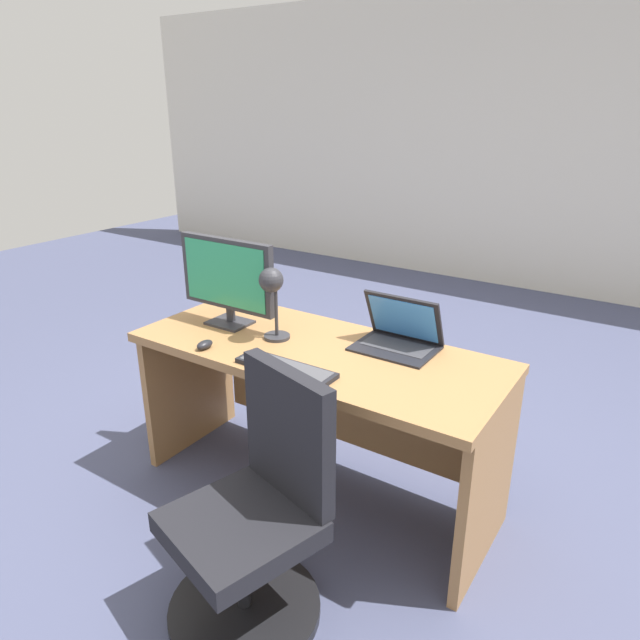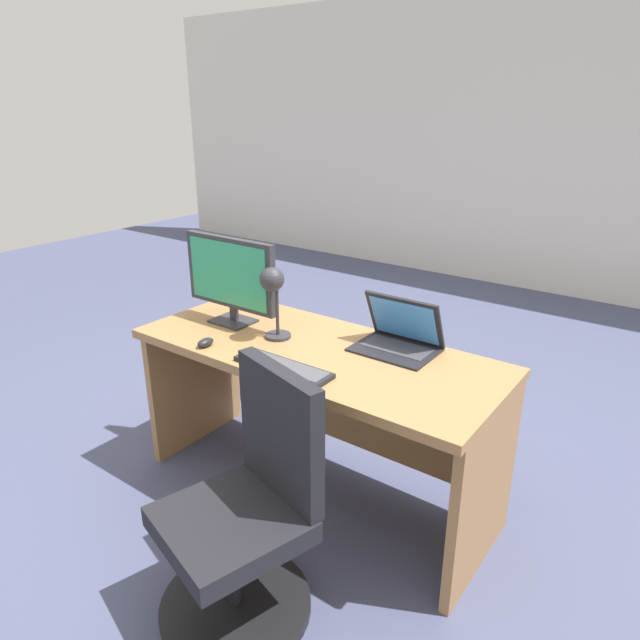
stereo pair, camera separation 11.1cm
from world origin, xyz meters
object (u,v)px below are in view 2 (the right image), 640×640
object	(u,v)px
monitor	(230,276)
office_chair	(247,522)
laptop	(400,333)
desk_lamp	(273,288)
desk	(321,387)
keyboard	(283,367)
mouse	(205,343)

from	to	relation	value
monitor	office_chair	bearing A→B (deg)	-43.99
laptop	office_chair	size ratio (longest dim) A/B	0.38
monitor	desk_lamp	xyz separation A→B (m)	(0.30, -0.04, 0.00)
desk	keyboard	world-z (taller)	keyboard
keyboard	desk_lamp	distance (m)	0.40
monitor	keyboard	size ratio (longest dim) A/B	1.23
desk_lamp	office_chair	distance (m)	0.99
desk_lamp	keyboard	bearing A→B (deg)	-43.32
mouse	desk_lamp	xyz separation A→B (m)	(0.19, 0.25, 0.22)
desk	keyboard	size ratio (longest dim) A/B	3.81
laptop	mouse	world-z (taller)	laptop
monitor	laptop	bearing A→B (deg)	14.64
laptop	keyboard	world-z (taller)	laptop
mouse	keyboard	bearing A→B (deg)	3.37
monitor	keyboard	world-z (taller)	monitor
monitor	laptop	distance (m)	0.86
mouse	laptop	bearing A→B (deg)	35.45
desk	keyboard	bearing A→B (deg)	-85.35
keyboard	mouse	xyz separation A→B (m)	(-0.42, -0.03, 0.01)
laptop	monitor	bearing A→B (deg)	-165.36
monitor	mouse	xyz separation A→B (m)	(0.11, -0.29, -0.22)
monitor	mouse	distance (m)	0.38
monitor	mouse	bearing A→B (deg)	-68.60
mouse	office_chair	distance (m)	0.83
laptop	keyboard	distance (m)	0.55
monitor	desk_lamp	distance (m)	0.31
desk	monitor	world-z (taller)	monitor
office_chair	mouse	bearing A→B (deg)	146.28
laptop	desk_lamp	world-z (taller)	desk_lamp
monitor	office_chair	world-z (taller)	monitor
monitor	office_chair	xyz separation A→B (m)	(0.71, -0.68, -0.63)
mouse	desk_lamp	world-z (taller)	desk_lamp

